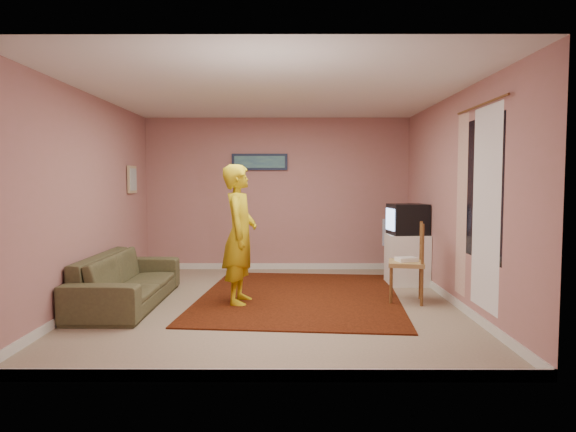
{
  "coord_description": "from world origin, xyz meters",
  "views": [
    {
      "loc": [
        0.21,
        -6.31,
        1.54
      ],
      "look_at": [
        0.19,
        0.6,
        1.06
      ],
      "focal_mm": 32.0,
      "sensor_mm": 36.0,
      "label": 1
    }
  ],
  "objects_px": {
    "sofa": "(127,279)",
    "chair_b": "(406,253)",
    "tv_cabinet": "(407,259)",
    "crt_tv": "(407,219)",
    "chair_a": "(398,244)",
    "person": "(240,234)"
  },
  "relations": [
    {
      "from": "crt_tv",
      "to": "chair_a",
      "type": "relative_size",
      "value": 1.25
    },
    {
      "from": "sofa",
      "to": "tv_cabinet",
      "type": "bearing_deg",
      "value": -71.42
    },
    {
      "from": "chair_a",
      "to": "person",
      "type": "xyz_separation_m",
      "value": [
        -2.37,
        -1.9,
        0.35
      ]
    },
    {
      "from": "chair_a",
      "to": "person",
      "type": "bearing_deg",
      "value": -128.07
    },
    {
      "from": "person",
      "to": "tv_cabinet",
      "type": "bearing_deg",
      "value": -57.71
    },
    {
      "from": "chair_b",
      "to": "person",
      "type": "relative_size",
      "value": 0.32
    },
    {
      "from": "tv_cabinet",
      "to": "chair_a",
      "type": "bearing_deg",
      "value": 89.41
    },
    {
      "from": "crt_tv",
      "to": "chair_a",
      "type": "height_order",
      "value": "crt_tv"
    },
    {
      "from": "sofa",
      "to": "person",
      "type": "relative_size",
      "value": 1.24
    },
    {
      "from": "crt_tv",
      "to": "person",
      "type": "relative_size",
      "value": 0.33
    },
    {
      "from": "tv_cabinet",
      "to": "person",
      "type": "bearing_deg",
      "value": -153.11
    },
    {
      "from": "tv_cabinet",
      "to": "chair_b",
      "type": "xyz_separation_m",
      "value": [
        -0.26,
        -1.1,
        0.25
      ]
    },
    {
      "from": "chair_a",
      "to": "sofa",
      "type": "distance_m",
      "value": 4.24
    },
    {
      "from": "crt_tv",
      "to": "sofa",
      "type": "distance_m",
      "value": 4.0
    },
    {
      "from": "chair_b",
      "to": "person",
      "type": "distance_m",
      "value": 2.11
    },
    {
      "from": "sofa",
      "to": "chair_b",
      "type": "bearing_deg",
      "value": -87.41
    },
    {
      "from": "crt_tv",
      "to": "person",
      "type": "distance_m",
      "value": 2.64
    },
    {
      "from": "tv_cabinet",
      "to": "chair_b",
      "type": "relative_size",
      "value": 1.35
    },
    {
      "from": "tv_cabinet",
      "to": "crt_tv",
      "type": "bearing_deg",
      "value": -173.23
    },
    {
      "from": "crt_tv",
      "to": "chair_b",
      "type": "bearing_deg",
      "value": -109.93
    },
    {
      "from": "crt_tv",
      "to": "tv_cabinet",
      "type": "bearing_deg",
      "value": -0.0
    },
    {
      "from": "tv_cabinet",
      "to": "crt_tv",
      "type": "distance_m",
      "value": 0.6
    }
  ]
}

